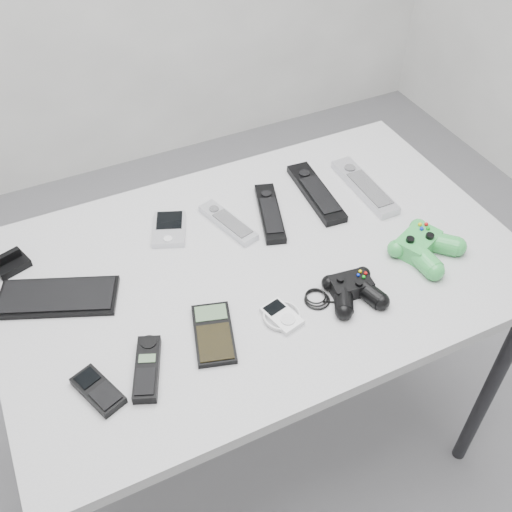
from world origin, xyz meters
name	(u,v)px	position (x,y,z in m)	size (l,w,h in m)	color
floor	(262,467)	(0.00, 0.00, 0.00)	(3.50, 3.50, 0.00)	gray
desk	(259,282)	(0.04, 0.10, 0.73)	(1.19, 0.77, 0.80)	#A7A7A9
pda_keyboard	(58,297)	(-0.41, 0.18, 0.81)	(0.25, 0.11, 0.02)	black
dock_bracket	(9,260)	(-0.48, 0.33, 0.82)	(0.07, 0.06, 0.04)	black
pda	(169,228)	(-0.12, 0.29, 0.81)	(0.08, 0.12, 0.02)	silver
remote_silver_a	(228,222)	(0.02, 0.25, 0.81)	(0.04, 0.18, 0.02)	silver
remote_black_a	(270,212)	(0.13, 0.23, 0.81)	(0.05, 0.21, 0.02)	black
remote_black_b	(316,192)	(0.27, 0.25, 0.81)	(0.06, 0.25, 0.02)	black
remote_silver_b	(364,186)	(0.40, 0.22, 0.81)	(0.06, 0.25, 0.02)	#B5B5BC
mobile_phone	(98,390)	(-0.39, -0.09, 0.81)	(0.05, 0.11, 0.02)	black
cordless_handset	(147,368)	(-0.29, -0.08, 0.81)	(0.05, 0.15, 0.02)	black
calculator	(214,333)	(-0.14, -0.05, 0.81)	(0.08, 0.16, 0.02)	black
mp3_player	(282,316)	(0.01, -0.07, 0.81)	(0.08, 0.09, 0.02)	white
controller_black	(353,289)	(0.17, -0.08, 0.82)	(0.21, 0.13, 0.04)	black
controller_green	(424,245)	(0.39, -0.04, 0.83)	(0.15, 0.16, 0.05)	#248737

